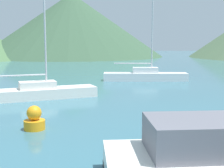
% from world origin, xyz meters
% --- Properties ---
extents(sailboat_inner, '(8.02, 2.35, 7.95)m').
position_xyz_m(sailboat_inner, '(4.97, 24.90, 0.50)').
color(sailboat_inner, white).
rests_on(sailboat_inner, ground_plane).
extents(sailboat_middle, '(7.78, 3.86, 10.34)m').
position_xyz_m(sailboat_middle, '(-3.81, 16.11, 0.49)').
color(sailboat_middle, white).
rests_on(sailboat_middle, ground_plane).
extents(buoy_marker, '(0.89, 0.89, 1.03)m').
position_xyz_m(buoy_marker, '(-2.89, 8.85, 0.42)').
color(buoy_marker, orange).
rests_on(buoy_marker, ground_plane).
extents(hill_central, '(45.37, 45.37, 15.62)m').
position_xyz_m(hill_central, '(-3.97, 75.98, 7.81)').
color(hill_central, '#38563D').
rests_on(hill_central, ground_plane).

